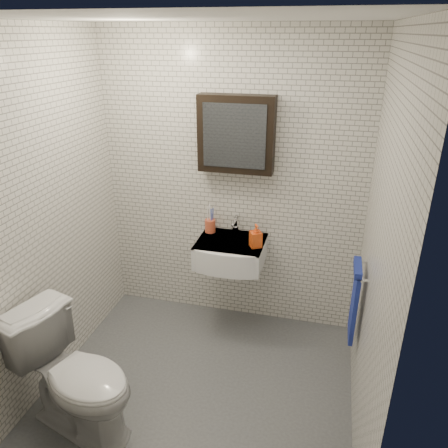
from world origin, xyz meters
name	(u,v)px	position (x,y,z in m)	size (l,w,h in m)	color
ground	(200,385)	(0.00, 0.00, 0.01)	(2.20, 2.00, 0.01)	#4C4F54
room_shell	(194,204)	(0.00, 0.00, 1.47)	(2.22, 2.02, 2.51)	silver
washbasin	(230,253)	(0.05, 0.73, 0.76)	(0.55, 0.50, 0.20)	white
faucet	(235,226)	(0.05, 0.93, 0.92)	(0.06, 0.20, 0.15)	silver
mirror_cabinet	(236,134)	(0.05, 0.93, 1.70)	(0.60, 0.15, 0.60)	black
towel_rail	(355,298)	(1.04, 0.35, 0.72)	(0.09, 0.30, 0.58)	silver
toothbrush_cup	(210,225)	(-0.16, 0.91, 0.91)	(0.10, 0.10, 0.25)	#CB5132
soap_bottle	(256,236)	(0.27, 0.72, 0.95)	(0.09, 0.09, 0.19)	#E64C18
toilet	(77,376)	(-0.65, -0.52, 0.42)	(0.47, 0.82, 0.84)	silver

